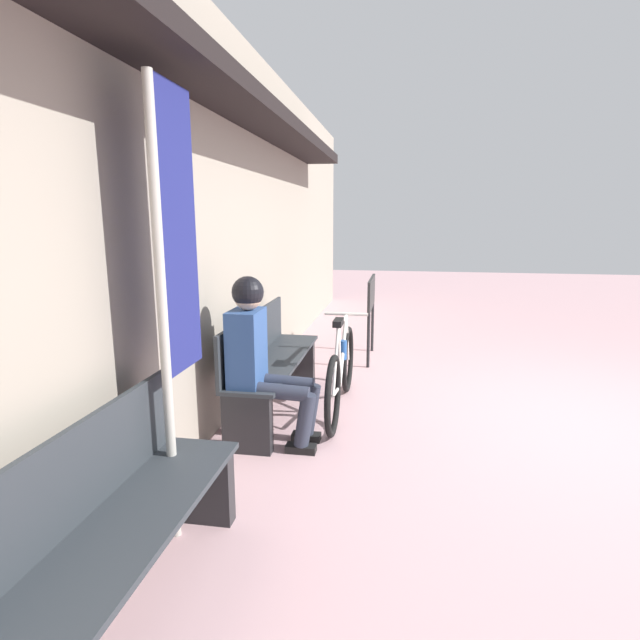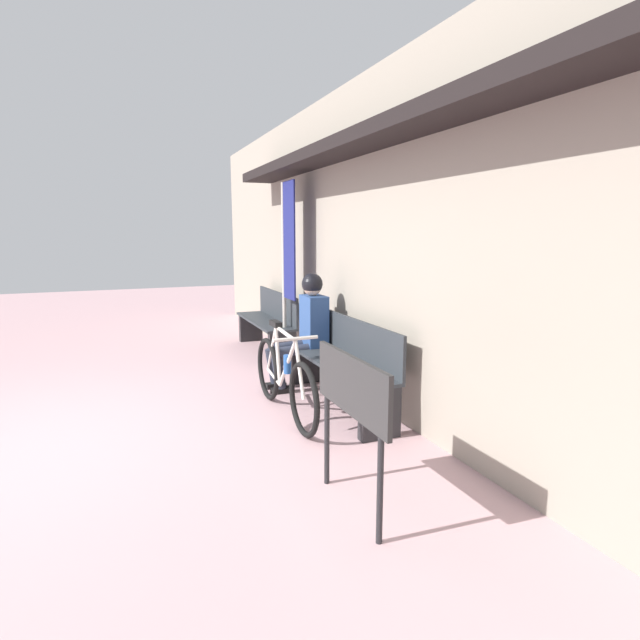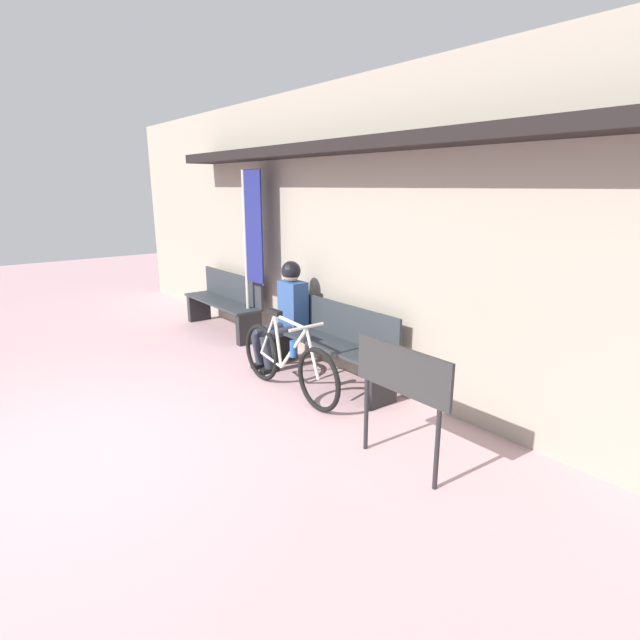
{
  "view_description": "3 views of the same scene",
  "coord_description": "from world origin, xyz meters",
  "px_view_note": "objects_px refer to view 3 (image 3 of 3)",
  "views": [
    {
      "loc": [
        -4.15,
        1.4,
        1.67
      ],
      "look_at": [
        0.09,
        2.11,
        0.79
      ],
      "focal_mm": 28.0,
      "sensor_mm": 36.0,
      "label": 1
    },
    {
      "loc": [
        4.23,
        0.5,
        1.69
      ],
      "look_at": [
        0.17,
        2.19,
        0.92
      ],
      "focal_mm": 28.0,
      "sensor_mm": 36.0,
      "label": 2
    },
    {
      "loc": [
        4.02,
        -0.85,
        2.12
      ],
      "look_at": [
        0.16,
        2.2,
        0.79
      ],
      "focal_mm": 28.0,
      "sensor_mm": 36.0,
      "label": 3
    }
  ],
  "objects_px": {
    "bicycle": "(288,362)",
    "park_bench_far": "(225,304)",
    "person_seated": "(286,307)",
    "signboard": "(401,379)",
    "banner_pole": "(251,238)",
    "park_bench_near": "(331,344)"
  },
  "relations": [
    {
      "from": "person_seated",
      "to": "signboard",
      "type": "relative_size",
      "value": 1.29
    },
    {
      "from": "bicycle",
      "to": "person_seated",
      "type": "relative_size",
      "value": 1.32
    },
    {
      "from": "park_bench_near",
      "to": "park_bench_far",
      "type": "relative_size",
      "value": 1.08
    },
    {
      "from": "park_bench_far",
      "to": "banner_pole",
      "type": "bearing_deg",
      "value": 2.22
    },
    {
      "from": "person_seated",
      "to": "bicycle",
      "type": "bearing_deg",
      "value": -33.83
    },
    {
      "from": "park_bench_near",
      "to": "person_seated",
      "type": "xyz_separation_m",
      "value": [
        -0.7,
        -0.12,
        0.31
      ]
    },
    {
      "from": "person_seated",
      "to": "signboard",
      "type": "bearing_deg",
      "value": -14.81
    },
    {
      "from": "person_seated",
      "to": "signboard",
      "type": "xyz_separation_m",
      "value": [
        2.45,
        -0.65,
        0.01
      ]
    },
    {
      "from": "park_bench_near",
      "to": "signboard",
      "type": "xyz_separation_m",
      "value": [
        1.75,
        -0.76,
        0.32
      ]
    },
    {
      "from": "park_bench_far",
      "to": "signboard",
      "type": "xyz_separation_m",
      "value": [
        4.24,
        -0.76,
        0.32
      ]
    },
    {
      "from": "park_bench_far",
      "to": "signboard",
      "type": "distance_m",
      "value": 4.32
    },
    {
      "from": "banner_pole",
      "to": "park_bench_near",
      "type": "bearing_deg",
      "value": -0.98
    },
    {
      "from": "bicycle",
      "to": "person_seated",
      "type": "xyz_separation_m",
      "value": [
        -0.75,
        0.5,
        0.37
      ]
    },
    {
      "from": "banner_pole",
      "to": "signboard",
      "type": "distance_m",
      "value": 3.61
    },
    {
      "from": "bicycle",
      "to": "park_bench_far",
      "type": "distance_m",
      "value": 2.62
    },
    {
      "from": "bicycle",
      "to": "banner_pole",
      "type": "bearing_deg",
      "value": 159.68
    },
    {
      "from": "bicycle",
      "to": "person_seated",
      "type": "bearing_deg",
      "value": 146.17
    },
    {
      "from": "park_bench_near",
      "to": "signboard",
      "type": "bearing_deg",
      "value": -23.56
    },
    {
      "from": "banner_pole",
      "to": "bicycle",
      "type": "bearing_deg",
      "value": -20.32
    },
    {
      "from": "bicycle",
      "to": "signboard",
      "type": "xyz_separation_m",
      "value": [
        1.69,
        -0.14,
        0.38
      ]
    },
    {
      "from": "park_bench_near",
      "to": "signboard",
      "type": "relative_size",
      "value": 1.85
    },
    {
      "from": "park_bench_far",
      "to": "person_seated",
      "type": "bearing_deg",
      "value": -3.65
    }
  ]
}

